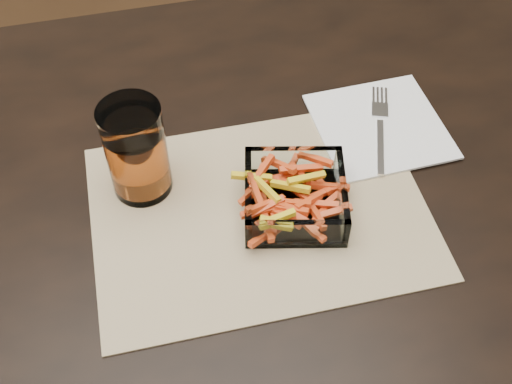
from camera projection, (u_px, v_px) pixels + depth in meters
dining_table at (175, 236)px, 0.95m from camera, size 1.60×0.90×0.75m
placemat at (260, 211)px, 0.87m from camera, size 0.45×0.33×0.00m
glass_bowl at (295, 198)px, 0.86m from camera, size 0.16×0.16×0.05m
tumbler at (137, 153)px, 0.85m from camera, size 0.08×0.08×0.14m
napkin at (380, 126)px, 0.97m from camera, size 0.19×0.19×0.00m
fork at (380, 125)px, 0.96m from camera, size 0.08×0.18×0.00m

